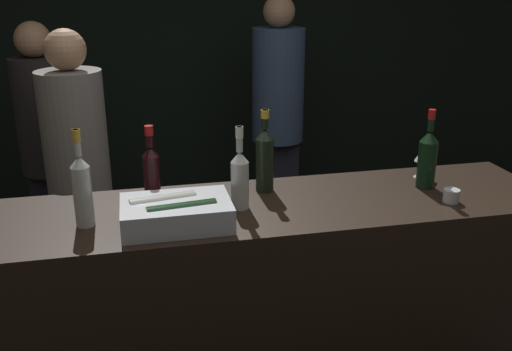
% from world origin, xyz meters
% --- Properties ---
extents(wall_back_chalkboard, '(6.40, 0.06, 2.80)m').
position_xyz_m(wall_back_chalkboard, '(0.00, 2.69, 1.40)').
color(wall_back_chalkboard, black).
rests_on(wall_back_chalkboard, ground_plane).
extents(bar_counter, '(2.55, 0.61, 1.04)m').
position_xyz_m(bar_counter, '(0.00, 0.31, 0.52)').
color(bar_counter, black).
rests_on(bar_counter, ground_plane).
extents(ice_bin_with_bottles, '(0.41, 0.28, 0.11)m').
position_xyz_m(ice_bin_with_bottles, '(-0.35, 0.18, 1.10)').
color(ice_bin_with_bottles, '#B7BABF').
rests_on(ice_bin_with_bottles, bar_counter).
extents(wine_glass, '(0.07, 0.07, 0.14)m').
position_xyz_m(wine_glass, '(0.82, 0.47, 1.15)').
color(wine_glass, silver).
rests_on(wine_glass, bar_counter).
extents(candle_votive, '(0.07, 0.07, 0.05)m').
position_xyz_m(candle_votive, '(0.80, 0.17, 1.07)').
color(candle_votive, silver).
rests_on(candle_votive, bar_counter).
extents(red_wine_bottle_burgundy, '(0.08, 0.08, 0.35)m').
position_xyz_m(red_wine_bottle_burgundy, '(0.78, 0.35, 1.18)').
color(red_wine_bottle_burgundy, black).
rests_on(red_wine_bottle_burgundy, bar_counter).
extents(red_wine_bottle_tall, '(0.07, 0.07, 0.31)m').
position_xyz_m(red_wine_bottle_tall, '(-0.42, 0.50, 1.17)').
color(red_wine_bottle_tall, black).
rests_on(red_wine_bottle_tall, bar_counter).
extents(white_wine_bottle, '(0.07, 0.07, 0.34)m').
position_xyz_m(white_wine_bottle, '(-0.08, 0.29, 1.18)').
color(white_wine_bottle, '#B2B7AD').
rests_on(white_wine_bottle, bar_counter).
extents(rose_wine_bottle, '(0.07, 0.07, 0.38)m').
position_xyz_m(rose_wine_bottle, '(-0.68, 0.25, 1.20)').
color(rose_wine_bottle, '#B2B7AD').
rests_on(rose_wine_bottle, bar_counter).
extents(champagne_bottle, '(0.08, 0.08, 0.36)m').
position_xyz_m(champagne_bottle, '(0.07, 0.47, 1.20)').
color(champagne_bottle, black).
rests_on(champagne_bottle, bar_counter).
extents(person_in_hoodie, '(0.34, 0.34, 1.69)m').
position_xyz_m(person_in_hoodie, '(-0.79, 1.22, 0.95)').
color(person_in_hoodie, black).
rests_on(person_in_hoodie, ground_plane).
extents(person_blond_tee, '(0.35, 0.35, 1.82)m').
position_xyz_m(person_blond_tee, '(0.50, 1.91, 1.02)').
color(person_blond_tee, black).
rests_on(person_blond_tee, ground_plane).
extents(person_grey_polo, '(0.32, 0.32, 1.69)m').
position_xyz_m(person_grey_polo, '(-1.02, 1.78, 0.95)').
color(person_grey_polo, black).
rests_on(person_grey_polo, ground_plane).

